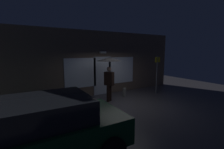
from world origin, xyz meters
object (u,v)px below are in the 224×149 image
at_px(parked_car, 40,130).
at_px(sidewalk_bollard_2, 81,99).
at_px(sidewalk_bollard, 124,92).
at_px(person_with_umbrella, 109,67).
at_px(street_sign_post, 157,72).

height_order(parked_car, sidewalk_bollard_2, parked_car).
distance_m(parked_car, sidewalk_bollard, 5.75).
bearing_deg(sidewalk_bollard_2, person_with_umbrella, -14.01).
distance_m(person_with_umbrella, street_sign_post, 3.26).
xyz_separation_m(parked_car, sidewalk_bollard, (4.67, 3.31, -0.51)).
xyz_separation_m(person_with_umbrella, sidewalk_bollard_2, (-1.34, 0.33, -1.52)).
distance_m(parked_car, street_sign_post, 7.37).
xyz_separation_m(person_with_umbrella, street_sign_post, (3.22, -0.10, -0.46)).
distance_m(street_sign_post, sidewalk_bollard, 2.36).
bearing_deg(parked_car, sidewalk_bollard_2, 57.53).
bearing_deg(parked_car, sidewalk_bollard, 35.89).
distance_m(sidewalk_bollard, sidewalk_bollard_2, 2.49).
distance_m(person_with_umbrella, parked_car, 4.74).
bearing_deg(person_with_umbrella, sidewalk_bollard, -104.02).
height_order(street_sign_post, sidewalk_bollard_2, street_sign_post).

